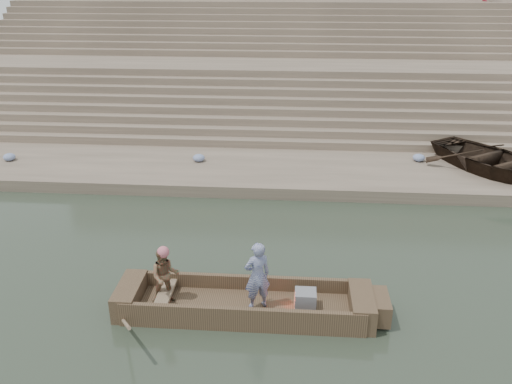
# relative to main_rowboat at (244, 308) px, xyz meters

# --- Properties ---
(ground) EXTENTS (120.00, 120.00, 0.00)m
(ground) POSITION_rel_main_rowboat_xyz_m (0.84, 0.11, -0.11)
(ground) COLOR #283326
(ground) RESTS_ON ground
(lower_landing) EXTENTS (32.00, 4.00, 0.40)m
(lower_landing) POSITION_rel_main_rowboat_xyz_m (0.84, 8.11, 0.09)
(lower_landing) COLOR gray
(lower_landing) RESTS_ON ground
(mid_landing) EXTENTS (32.00, 3.00, 2.80)m
(mid_landing) POSITION_rel_main_rowboat_xyz_m (0.84, 15.61, 1.29)
(mid_landing) COLOR gray
(mid_landing) RESTS_ON ground
(upper_landing) EXTENTS (32.00, 3.00, 5.20)m
(upper_landing) POSITION_rel_main_rowboat_xyz_m (0.84, 22.61, 2.49)
(upper_landing) COLOR gray
(upper_landing) RESTS_ON ground
(ghat_steps) EXTENTS (32.00, 11.00, 5.20)m
(ghat_steps) POSITION_rel_main_rowboat_xyz_m (0.84, 17.30, 1.69)
(ghat_steps) COLOR gray
(ghat_steps) RESTS_ON ground
(main_rowboat) EXTENTS (5.00, 1.30, 0.22)m
(main_rowboat) POSITION_rel_main_rowboat_xyz_m (0.00, 0.00, 0.00)
(main_rowboat) COLOR brown
(main_rowboat) RESTS_ON ground
(rowboat_trim) EXTENTS (6.04, 2.63, 1.97)m
(rowboat_trim) POSITION_rel_main_rowboat_xyz_m (0.21, -0.01, 0.20)
(rowboat_trim) COLOR brown
(rowboat_trim) RESTS_ON ground
(standing_man) EXTENTS (0.68, 0.58, 1.58)m
(standing_man) POSITION_rel_main_rowboat_xyz_m (0.30, -0.06, 0.90)
(standing_man) COLOR navy
(standing_man) RESTS_ON main_rowboat
(rowing_man) EXTENTS (0.74, 0.64, 1.30)m
(rowing_man) POSITION_rel_main_rowboat_xyz_m (-1.72, -0.00, 0.76)
(rowing_man) COLOR #257044
(rowing_man) RESTS_ON main_rowboat
(television) EXTENTS (0.46, 0.42, 0.40)m
(television) POSITION_rel_main_rowboat_xyz_m (1.33, 0.00, 0.31)
(television) COLOR slate
(television) RESTS_ON main_rowboat
(beached_rowboat) EXTENTS (5.04, 5.39, 0.91)m
(beached_rowboat) POSITION_rel_main_rowboat_xyz_m (7.83, 8.32, 0.74)
(beached_rowboat) COLOR #2D2116
(beached_rowboat) RESTS_ON lower_landing
(cloth_bundles) EXTENTS (15.54, 1.51, 0.26)m
(cloth_bundles) POSITION_rel_main_rowboat_xyz_m (-2.13, 8.56, 0.42)
(cloth_bundles) COLOR #3F5999
(cloth_bundles) RESTS_ON lower_landing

